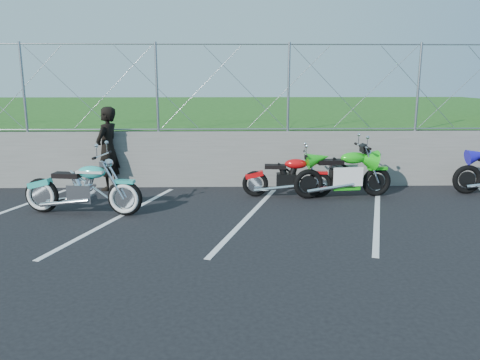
{
  "coord_description": "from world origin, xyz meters",
  "views": [
    {
      "loc": [
        -0.39,
        -7.36,
        2.51
      ],
      "look_at": [
        -0.17,
        1.3,
        0.62
      ],
      "focal_mm": 35.0,
      "sensor_mm": 36.0,
      "label": 1
    }
  ],
  "objects_px": {
    "naked_orange": "(288,178)",
    "sportbike_green": "(344,175)",
    "cruiser_turquoise": "(84,190)",
    "person_standing": "(108,149)"
  },
  "relations": [
    {
      "from": "cruiser_turquoise",
      "to": "sportbike_green",
      "type": "height_order",
      "value": "cruiser_turquoise"
    },
    {
      "from": "cruiser_turquoise",
      "to": "person_standing",
      "type": "distance_m",
      "value": 2.06
    },
    {
      "from": "sportbike_green",
      "to": "cruiser_turquoise",
      "type": "bearing_deg",
      "value": -174.14
    },
    {
      "from": "cruiser_turquoise",
      "to": "person_standing",
      "type": "relative_size",
      "value": 1.21
    },
    {
      "from": "cruiser_turquoise",
      "to": "person_standing",
      "type": "xyz_separation_m",
      "value": [
        -0.03,
        2.0,
        0.49
      ]
    },
    {
      "from": "naked_orange",
      "to": "cruiser_turquoise",
      "type": "bearing_deg",
      "value": -158.37
    },
    {
      "from": "naked_orange",
      "to": "sportbike_green",
      "type": "relative_size",
      "value": 0.89
    },
    {
      "from": "naked_orange",
      "to": "sportbike_green",
      "type": "height_order",
      "value": "sportbike_green"
    },
    {
      "from": "cruiser_turquoise",
      "to": "naked_orange",
      "type": "bearing_deg",
      "value": 25.42
    },
    {
      "from": "cruiser_turquoise",
      "to": "sportbike_green",
      "type": "bearing_deg",
      "value": 21.13
    }
  ]
}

